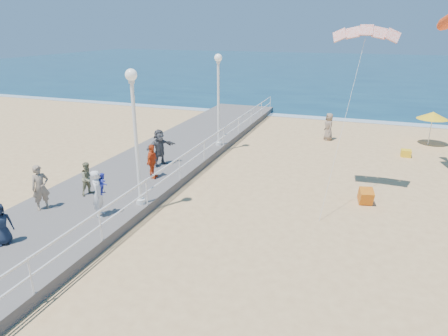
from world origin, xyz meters
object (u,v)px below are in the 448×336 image
(lamp_post_far, at_px, (218,91))
(spectator_1, at_px, (88,178))
(beach_chair_left, at_px, (406,153))
(spectator_4, at_px, (1,224))
(beach_walker_c, at_px, (329,127))
(toddler_held, at_px, (103,183))
(woman_holding_toddler, at_px, (98,193))
(lamp_post_mid, at_px, (135,125))
(spectator_3, at_px, (152,161))
(spectator_5, at_px, (160,147))
(spectator_6, at_px, (40,188))
(box_kite, at_px, (366,198))
(beach_umbrella, at_px, (433,115))

(lamp_post_far, distance_m, spectator_1, 9.57)
(spectator_1, xyz_separation_m, beach_chair_left, (13.17, 11.60, -0.91))
(spectator_4, distance_m, beach_walker_c, 20.09)
(toddler_held, bearing_deg, beach_chair_left, -59.17)
(toddler_held, bearing_deg, woman_holding_toddler, 116.92)
(lamp_post_mid, distance_m, beach_walker_c, 15.40)
(spectator_3, bearing_deg, woman_holding_toddler, 176.71)
(lamp_post_far, height_order, spectator_4, lamp_post_far)
(spectator_5, height_order, spectator_6, spectator_5)
(lamp_post_mid, height_order, spectator_3, lamp_post_mid)
(spectator_5, bearing_deg, spectator_1, -165.76)
(spectator_4, distance_m, spectator_6, 2.68)
(spectator_1, distance_m, box_kite, 11.76)
(spectator_1, relative_size, spectator_3, 0.88)
(spectator_6, xyz_separation_m, beach_chair_left, (13.96, 13.42, -1.10))
(woman_holding_toddler, xyz_separation_m, beach_walker_c, (6.83, 15.36, -0.40))
(spectator_5, distance_m, beach_chair_left, 14.17)
(woman_holding_toddler, xyz_separation_m, beach_chair_left, (11.50, 13.16, -1.10))
(toddler_held, xyz_separation_m, spectator_4, (-1.86, -2.97, -0.55))
(beach_chair_left, bearing_deg, box_kite, -104.97)
(spectator_3, bearing_deg, lamp_post_far, -14.22)
(lamp_post_far, bearing_deg, woman_holding_toddler, -94.79)
(spectator_4, bearing_deg, lamp_post_mid, 2.97)
(spectator_4, height_order, beach_umbrella, beach_umbrella)
(spectator_4, xyz_separation_m, beach_walker_c, (8.54, 18.18, -0.21))
(lamp_post_far, xyz_separation_m, spectator_4, (-2.58, -13.25, -2.55))
(woman_holding_toddler, bearing_deg, beach_walker_c, -42.05)
(toddler_held, distance_m, beach_umbrella, 20.63)
(beach_umbrella, height_order, beach_chair_left, beach_umbrella)
(lamp_post_mid, xyz_separation_m, toddler_held, (-0.72, -1.28, -2.00))
(woman_holding_toddler, relative_size, spectator_6, 1.00)
(box_kite, xyz_separation_m, beach_chair_left, (2.08, 7.79, -0.10))
(beach_walker_c, bearing_deg, spectator_4, -49.53)
(spectator_4, relative_size, beach_chair_left, 2.58)
(box_kite, height_order, beach_umbrella, beach_umbrella)
(spectator_1, height_order, spectator_5, spectator_5)
(spectator_4, bearing_deg, spectator_6, 50.72)
(spectator_3, height_order, spectator_6, spectator_6)
(spectator_1, height_order, beach_umbrella, beach_umbrella)
(spectator_5, height_order, beach_umbrella, spectator_5)
(lamp_post_far, bearing_deg, lamp_post_mid, -90.00)
(spectator_3, relative_size, beach_walker_c, 0.90)
(lamp_post_far, bearing_deg, spectator_5, -109.68)
(spectator_3, xyz_separation_m, spectator_6, (-2.34, -4.48, 0.09))
(spectator_1, xyz_separation_m, spectator_5, (0.98, 4.47, 0.22))
(toddler_held, xyz_separation_m, box_kite, (9.26, 5.22, -1.36))
(lamp_post_far, distance_m, toddler_held, 10.50)
(spectator_6, bearing_deg, beach_chair_left, -14.44)
(toddler_held, distance_m, spectator_4, 3.55)
(lamp_post_mid, relative_size, beach_walker_c, 2.95)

